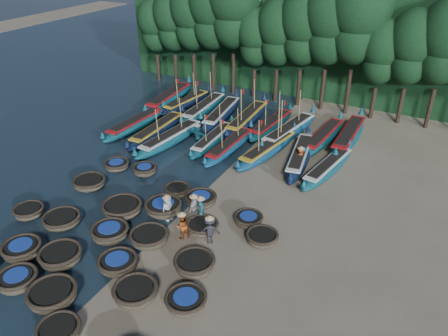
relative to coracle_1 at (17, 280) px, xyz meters
The scene contains 62 objects.
ground 9.84m from the coracle_1, 68.29° to the left, with size 120.00×120.00×0.00m, color gray.
foliage_wall 33.15m from the coracle_1, 83.64° to the left, with size 40.00×3.00×10.00m, color black.
coracle_1 is the anchor object (origin of this frame).
coracle_2 2.23m from the coracle_1, ahead, with size 2.62×2.62×0.79m.
coracle_3 4.18m from the coracle_1, 17.38° to the right, with size 1.96×1.96×0.69m.
coracle_5 2.30m from the coracle_1, 134.76° to the left, with size 2.13×2.13×0.79m.
coracle_6 2.26m from the coracle_1, 75.77° to the left, with size 2.69×2.69×0.79m.
coracle_7 4.69m from the coracle_1, 42.60° to the left, with size 2.23×2.23×0.72m.
coracle_8 5.84m from the coracle_1, 19.58° to the left, with size 2.48×2.48×0.79m.
coracle_9 8.24m from the coracle_1, 18.92° to the left, with size 2.16×2.16×0.66m.
coracle_10 5.97m from the coracle_1, 134.29° to the left, with size 1.81×1.81×0.67m.
coracle_11 4.88m from the coracle_1, 111.46° to the left, with size 2.52×2.52×0.71m.
coracle_12 5.09m from the coracle_1, 72.77° to the left, with size 2.45×2.45×0.82m.
coracle_13 6.64m from the coracle_1, 56.97° to the left, with size 2.44×2.44×0.74m.
coracle_14 8.46m from the coracle_1, 35.11° to the left, with size 2.53×2.53×0.79m.
coracle_15 9.01m from the coracle_1, 111.30° to the left, with size 2.57×2.57×0.71m.
coracle_16 7.07m from the coracle_1, 85.37° to the left, with size 2.79×2.79×0.81m.
coracle_17 8.67m from the coracle_1, 71.74° to the left, with size 2.59×2.59×0.80m.
coracle_18 9.60m from the coracle_1, 53.77° to the left, with size 1.89×1.89×0.69m.
coracle_19 12.34m from the coracle_1, 42.83° to the left, with size 2.18×2.18×0.71m.
coracle_20 11.61m from the coracle_1, 106.42° to the left, with size 1.80×1.80×0.64m.
coracle_21 11.53m from the coracle_1, 95.48° to the left, with size 1.71×1.71×0.69m.
coracle_22 10.61m from the coracle_1, 77.38° to the left, with size 1.67×1.67×0.64m.
coracle_23 10.91m from the coracle_1, 67.23° to the left, with size 2.03×2.03×0.73m.
coracle_24 12.30m from the coracle_1, 51.43° to the left, with size 1.98×1.98×0.64m.
long_boat_1 18.37m from the coracle_1, 110.12° to the left, with size 1.73×8.12×1.43m.
long_boat_2 17.46m from the coracle_1, 103.02° to the left, with size 1.70×8.35×1.47m.
long_boat_3 16.38m from the coracle_1, 97.40° to the left, with size 2.27×8.37×3.57m.
long_boat_4 17.75m from the coracle_1, 87.33° to the left, with size 1.50×7.30×3.10m.
long_boat_5 17.48m from the coracle_1, 81.66° to the left, with size 1.55×7.55×3.21m.
long_boat_6 18.80m from the coracle_1, 73.47° to the left, with size 2.74×8.08×3.48m.
long_boat_7 19.69m from the coracle_1, 66.63° to the left, with size 2.72×7.97×1.42m.
long_boat_8 20.15m from the coracle_1, 60.06° to the left, with size 2.47×7.44×1.33m.
long_boat_9 24.67m from the coracle_1, 107.03° to the left, with size 2.42×9.08×1.61m.
long_boat_10 24.16m from the coracle_1, 102.61° to the left, with size 2.17×7.31×3.13m.
long_boat_11 23.06m from the coracle_1, 97.35° to the left, with size 1.93×8.55×3.64m.
long_boat_12 22.54m from the coracle_1, 92.42° to the left, with size 2.63×8.55×1.52m.
long_boat_13 22.50m from the coracle_1, 86.04° to the left, with size 2.00×8.90×3.79m.
long_boat_14 22.78m from the coracle_1, 80.35° to the left, with size 1.91×7.57×3.22m.
long_boat_15 22.47m from the coracle_1, 75.49° to the left, with size 2.84×8.73×3.75m.
long_boat_16 23.62m from the coracle_1, 69.25° to the left, with size 2.05×8.16×1.44m.
long_boat_17 25.21m from the coracle_1, 66.34° to the left, with size 1.61×8.88×1.56m.
fisherman_0 8.55m from the coracle_1, 67.46° to the left, with size 0.67×0.88×1.81m.
fisherman_1 10.01m from the coracle_1, 59.15° to the left, with size 0.67×0.73×1.88m.
fisherman_2 8.46m from the coracle_1, 54.15° to the left, with size 0.97×1.00×1.82m.
fisherman_3 9.69m from the coracle_1, 47.74° to the left, with size 1.26×1.05×1.89m.
fisherman_4 9.77m from the coracle_1, 61.40° to the left, with size 0.52×1.00×1.90m.
fisherman_5 17.11m from the coracle_1, 90.61° to the left, with size 1.66×0.55×1.98m.
fisherman_6 19.31m from the coracle_1, 65.51° to the left, with size 0.72×0.87×1.74m.
tree_0 32.13m from the coracle_1, 112.99° to the left, with size 3.68×3.68×8.68m.
tree_1 31.44m from the coracle_1, 109.05° to the left, with size 4.09×4.09×9.65m.
tree_2 30.93m from the coracle_1, 104.92° to the left, with size 4.51×4.51×10.63m.
tree_3 30.59m from the coracle_1, 100.62° to the left, with size 4.92×4.92×11.60m.
tree_4 30.44m from the coracle_1, 96.19° to the left, with size 5.34×5.34×12.58m.
tree_5 29.67m from the coracle_1, 91.69° to the left, with size 3.68×3.68×8.68m.
tree_6 29.83m from the coracle_1, 87.17° to the left, with size 4.09×4.09×9.65m.
tree_7 30.17m from the coracle_1, 82.69° to the left, with size 4.51×4.51×10.63m.
tree_8 30.70m from the coracle_1, 78.29° to the left, with size 4.92×4.92×11.60m.
tree_9 31.41m from the coracle_1, 74.03° to the left, with size 5.34×5.34×12.58m.
tree_10 31.51m from the coracle_1, 69.94° to the left, with size 3.68×3.68×8.68m.
tree_11 32.48m from the coracle_1, 66.06° to the left, with size 4.09×4.09×9.65m.
tree_12 33.59m from the coracle_1, 62.39° to the left, with size 4.51×4.51×10.63m.
Camera 1 is at (12.30, -18.25, 15.28)m, focal length 35.00 mm.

